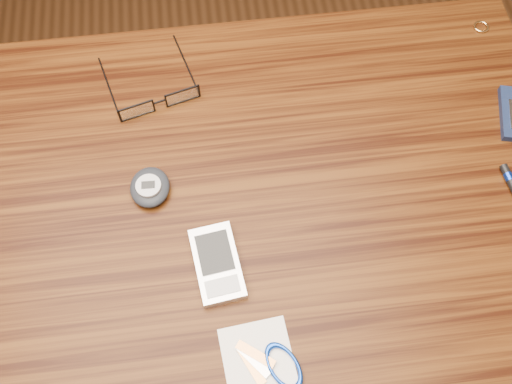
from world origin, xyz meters
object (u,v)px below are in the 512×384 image
(desk, at_px, (229,245))
(pedometer, at_px, (150,187))
(eyeglasses, at_px, (158,100))
(pda_phone, at_px, (217,263))
(pocket_knife, at_px, (508,113))
(notepad_keys, at_px, (271,363))

(desk, bearing_deg, pedometer, 151.91)
(eyeglasses, xyz_separation_m, pda_phone, (0.06, -0.27, -0.00))
(pedometer, bearing_deg, pda_phone, -55.92)
(desk, distance_m, pda_phone, 0.13)
(pda_phone, xyz_separation_m, pocket_knife, (0.45, 0.18, -0.00))
(desk, relative_size, pedometer, 15.25)
(desk, bearing_deg, pocket_knife, 14.82)
(desk, height_order, pedometer, pedometer)
(eyeglasses, relative_size, pedometer, 2.41)
(eyeglasses, height_order, pocket_knife, eyeglasses)
(notepad_keys, bearing_deg, pedometer, 117.97)
(eyeglasses, height_order, pda_phone, eyeglasses)
(desk, distance_m, eyeglasses, 0.24)
(desk, xyz_separation_m, pda_phone, (-0.02, -0.07, 0.11))
(pda_phone, distance_m, notepad_keys, 0.14)
(notepad_keys, bearing_deg, desk, 99.83)
(pocket_knife, bearing_deg, pda_phone, -158.05)
(desk, xyz_separation_m, notepad_keys, (0.03, -0.20, 0.11))
(pocket_knife, bearing_deg, notepad_keys, -141.68)
(notepad_keys, bearing_deg, eyeglasses, 106.23)
(pedometer, height_order, notepad_keys, pedometer)
(notepad_keys, bearing_deg, pocket_knife, 38.32)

